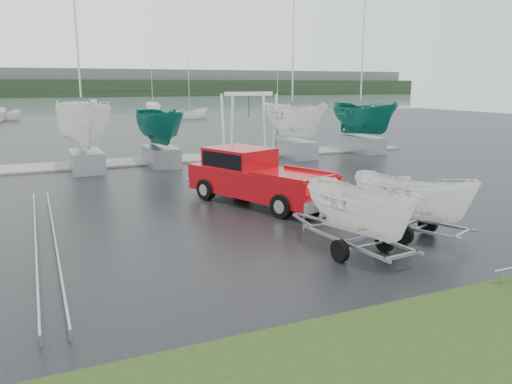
% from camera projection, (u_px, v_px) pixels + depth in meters
% --- Properties ---
extents(ground_plane, '(120.00, 120.00, 0.00)m').
position_uv_depth(ground_plane, '(290.00, 203.00, 19.75)').
color(ground_plane, black).
rests_on(ground_plane, ground).
extents(lake, '(300.00, 300.00, 0.00)m').
position_uv_depth(lake, '(76.00, 105.00, 109.01)').
color(lake, slate).
rests_on(lake, ground).
extents(dock, '(30.00, 3.00, 0.12)m').
position_uv_depth(dock, '(193.00, 158.00, 31.35)').
color(dock, gray).
rests_on(dock, ground).
extents(treeline, '(300.00, 8.00, 6.00)m').
position_uv_depth(treeline, '(58.00, 88.00, 170.85)').
color(treeline, black).
rests_on(treeline, ground).
extents(far_hill, '(300.00, 6.00, 10.00)m').
position_uv_depth(far_hill, '(57.00, 83.00, 177.56)').
color(far_hill, '#4C5651').
rests_on(far_hill, ground).
extents(pickup_truck, '(4.39, 6.72, 2.12)m').
position_uv_depth(pickup_truck, '(254.00, 175.00, 19.70)').
color(pickup_truck, '#9E080E').
rests_on(pickup_truck, ground).
extents(trailer_hitched, '(2.45, 3.78, 4.48)m').
position_uv_depth(trailer_hitched, '(415.00, 159.00, 14.87)').
color(trailer_hitched, '#94969C').
rests_on(trailer_hitched, ground).
extents(trailer_parked, '(1.83, 3.70, 4.53)m').
position_uv_depth(trailer_parked, '(361.00, 167.00, 13.32)').
color(trailer_parked, '#94969C').
rests_on(trailer_parked, ground).
extents(boat_hoist, '(3.30, 2.18, 4.12)m').
position_uv_depth(boat_hoist, '(249.00, 115.00, 32.30)').
color(boat_hoist, silver).
rests_on(boat_hoist, ground).
extents(keelboat_0, '(2.75, 3.20, 10.92)m').
position_uv_depth(keelboat_0, '(81.00, 89.00, 26.03)').
color(keelboat_0, '#94969C').
rests_on(keelboat_0, ground).
extents(keelboat_1, '(2.19, 3.20, 6.93)m').
position_uv_depth(keelboat_1, '(159.00, 105.00, 28.04)').
color(keelboat_1, '#94969C').
rests_on(keelboat_1, ground).
extents(keelboat_2, '(2.39, 3.20, 10.56)m').
position_uv_depth(keelboat_2, '(296.00, 97.00, 31.22)').
color(keelboat_2, '#94969C').
rests_on(keelboat_2, ground).
extents(keelboat_3, '(2.37, 3.20, 10.54)m').
position_uv_depth(keelboat_3, '(365.00, 97.00, 33.67)').
color(keelboat_3, '#94969C').
rests_on(keelboat_3, ground).
extents(mast_rack_0, '(0.56, 6.50, 0.06)m').
position_uv_depth(mast_rack_0, '(43.00, 212.00, 16.99)').
color(mast_rack_0, '#94969C').
rests_on(mast_rack_0, ground).
extents(mast_rack_1, '(0.56, 6.50, 0.06)m').
position_uv_depth(mast_rack_1, '(49.00, 271.00, 11.64)').
color(mast_rack_1, '#94969C').
rests_on(mast_rack_1, ground).
extents(moored_boat_2, '(2.64, 2.60, 10.87)m').
position_uv_depth(moored_boat_2, '(190.00, 118.00, 67.95)').
color(moored_boat_2, white).
rests_on(moored_boat_2, ground).
extents(moored_boat_3, '(2.73, 2.78, 11.16)m').
position_uv_depth(moored_boat_3, '(277.00, 112.00, 82.83)').
color(moored_boat_3, white).
rests_on(moored_boat_3, ground).
extents(moored_boat_5, '(2.67, 2.73, 11.19)m').
position_uv_depth(moored_boat_5, '(153.00, 111.00, 86.31)').
color(moored_boat_5, white).
rests_on(moored_boat_5, ground).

